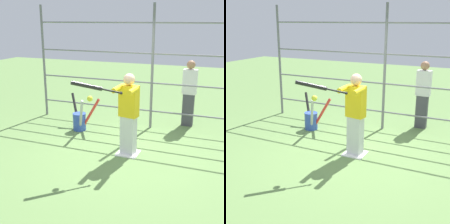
# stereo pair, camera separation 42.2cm
# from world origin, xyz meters

# --- Properties ---
(ground_plane) EXTENTS (24.00, 24.00, 0.00)m
(ground_plane) POSITION_xyz_m (0.00, 0.00, 0.00)
(ground_plane) COLOR #608447
(home_plate) EXTENTS (0.40, 0.40, 0.02)m
(home_plate) POSITION_xyz_m (0.00, 0.00, 0.01)
(home_plate) COLOR white
(home_plate) RESTS_ON ground
(fence_backstop) EXTENTS (5.75, 0.06, 2.79)m
(fence_backstop) POSITION_xyz_m (0.00, -1.60, 1.40)
(fence_backstop) COLOR slate
(fence_backstop) RESTS_ON ground
(batter) EXTENTS (0.39, 0.56, 1.53)m
(batter) POSITION_xyz_m (0.00, 0.02, 0.83)
(batter) COLOR silver
(batter) RESTS_ON ground
(baseball_bat_swinging) EXTENTS (0.70, 0.58, 0.28)m
(baseball_bat_swinging) POSITION_xyz_m (0.40, 0.73, 1.41)
(baseball_bat_swinging) COLOR black
(softball_in_flight) EXTENTS (0.10, 0.10, 0.10)m
(softball_in_flight) POSITION_xyz_m (0.42, 0.75, 1.21)
(softball_in_flight) COLOR yellow
(bat_bucket) EXTENTS (0.95, 0.91, 0.82)m
(bat_bucket) POSITION_xyz_m (1.46, -0.84, 0.24)
(bat_bucket) COLOR #3351B2
(bat_bucket) RESTS_ON ground
(bystander_behind_fence) EXTENTS (0.32, 0.20, 1.56)m
(bystander_behind_fence) POSITION_xyz_m (-0.78, -2.08, 0.81)
(bystander_behind_fence) COLOR #3F3F47
(bystander_behind_fence) RESTS_ON ground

